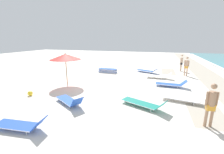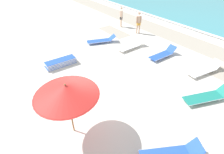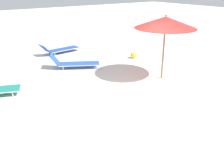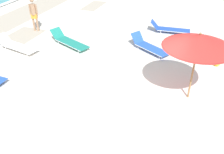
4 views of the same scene
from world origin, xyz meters
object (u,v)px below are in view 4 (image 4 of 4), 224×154
beach_umbrella (199,41)px  beachgoer_wading_adult (34,13)px  sun_lounger_beside_umbrella (170,29)px  sun_lounger_near_water_left (69,41)px  sun_lounger_mid_beach_solo (149,46)px  sun_lounger_mid_beach_pair_a (16,46)px  beach_ball (217,63)px

beach_umbrella → beachgoer_wading_adult: bearing=69.2°
beach_umbrella → sun_lounger_beside_umbrella: 6.07m
sun_lounger_near_water_left → sun_lounger_mid_beach_solo: (0.81, -3.73, 0.01)m
sun_lounger_mid_beach_pair_a → beach_ball: bearing=-68.6°
sun_lounger_mid_beach_solo → sun_lounger_mid_beach_pair_a: (-2.12, 5.78, -0.01)m
sun_lounger_near_water_left → sun_lounger_mid_beach_solo: size_ratio=1.14×
beach_umbrella → sun_lounger_mid_beach_pair_a: (0.90, 7.91, -1.88)m
sun_lounger_mid_beach_solo → beachgoer_wading_adult: beachgoer_wading_adult is taller
sun_lounger_beside_umbrella → beach_ball: 3.82m
sun_lounger_near_water_left → beach_ball: (0.44, -6.72, -0.07)m
sun_lounger_near_water_left → beachgoer_wading_adult: bearing=91.0°
beachgoer_wading_adult → sun_lounger_beside_umbrella: bearing=-171.8°
sun_lounger_beside_umbrella → sun_lounger_mid_beach_solo: (-2.52, 0.50, 0.00)m
sun_lounger_beside_umbrella → sun_lounger_mid_beach_solo: size_ratio=1.04×
sun_lounger_beside_umbrella → sun_lounger_mid_beach_pair_a: 7.81m
sun_lounger_near_water_left → sun_lounger_mid_beach_pair_a: (-1.31, 2.04, -0.00)m
beach_umbrella → beach_ball: size_ratio=8.02×
sun_lounger_beside_umbrella → sun_lounger_mid_beach_pair_a: bearing=120.5°
sun_lounger_mid_beach_pair_a → beachgoer_wading_adult: bearing=23.4°
sun_lounger_mid_beach_pair_a → beachgoer_wading_adult: 2.50m
sun_lounger_mid_beach_solo → sun_lounger_beside_umbrella: bearing=18.7°
beach_umbrella → sun_lounger_beside_umbrella: size_ratio=1.11×
sun_lounger_near_water_left → beachgoer_wading_adult: (1.00, 2.59, 0.79)m
beachgoer_wading_adult → beach_ball: size_ratio=5.99×
beachgoer_wading_adult → beach_umbrella: bearing=148.5°
beach_umbrella → sun_lounger_mid_beach_solo: 4.14m
sun_lounger_beside_umbrella → beachgoer_wading_adult: 7.25m
sun_lounger_mid_beach_solo → sun_lounger_mid_beach_pair_a: 6.15m
beach_umbrella → beachgoer_wading_adult: beach_umbrella is taller
sun_lounger_near_water_left → beachgoer_wading_adult: size_ratio=1.33×
beach_umbrella → sun_lounger_mid_beach_solo: bearing=35.1°
sun_lounger_near_water_left → sun_lounger_mid_beach_pair_a: 2.43m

